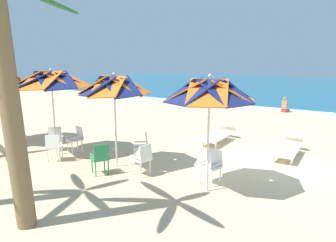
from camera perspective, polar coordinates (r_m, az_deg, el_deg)
ground_plane at (r=9.63m, az=17.76°, el=-8.04°), size 80.00×80.00×0.00m
surf_foam at (r=20.45m, az=26.88°, el=1.36°), size 80.00×0.70×0.01m
beach_umbrella_0 at (r=7.05m, az=7.61°, el=5.40°), size 2.15×2.15×2.78m
plastic_chair_0 at (r=7.98m, az=8.09°, el=-7.87°), size 0.51×0.53×0.87m
beach_umbrella_1 at (r=8.84m, az=-9.84°, el=6.23°), size 2.03×2.03×2.74m
plastic_chair_1 at (r=9.63m, az=-4.70°, el=-4.43°), size 0.63×0.63×0.87m
plastic_chair_2 at (r=8.44m, az=-4.73°, el=-6.72°), size 0.52×0.50×0.87m
plastic_chair_3 at (r=8.66m, az=-12.31°, el=-6.47°), size 0.61×0.60×0.87m
beach_umbrella_2 at (r=10.55m, az=-20.65°, el=7.03°), size 2.48×2.48×2.81m
plastic_chair_4 at (r=11.31m, az=-19.94°, el=-2.70°), size 0.63×0.63×0.87m
plastic_chair_5 at (r=10.16m, az=-20.21°, el=-4.27°), size 0.63×0.63×0.87m
plastic_chair_6 at (r=10.93m, az=-16.50°, el=-2.95°), size 0.54×0.56×0.87m
beach_umbrella_3 at (r=12.92m, az=-28.07°, el=6.40°), size 2.38×2.38×2.64m
plastic_chair_7 at (r=12.34m, az=-27.45°, el=-2.17°), size 0.54×0.51×0.87m
plastic_chair_8 at (r=13.85m, az=-26.97°, el=-0.78°), size 0.58×0.60×0.87m
sun_lounger_1 at (r=10.83m, az=21.25°, el=-4.59°), size 0.75×2.18×0.62m
sun_lounger_2 at (r=11.94m, az=9.24°, el=-2.51°), size 0.72×2.17×0.62m
palm_tree_0 at (r=5.99m, az=-27.22°, el=4.94°), size 2.93×2.33×4.39m
beachgoer_seated at (r=19.81m, az=20.68°, el=2.42°), size 0.30×0.93×0.92m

